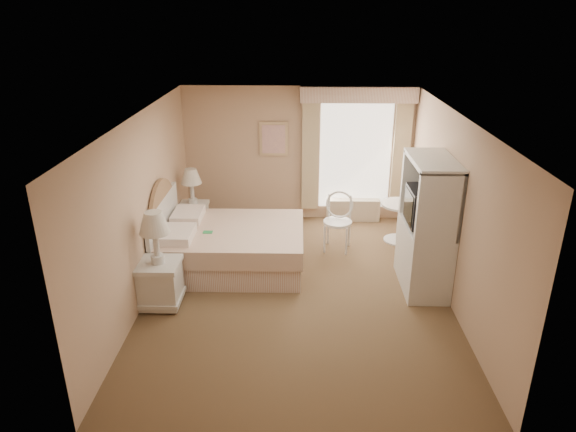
{
  "coord_description": "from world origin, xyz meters",
  "views": [
    {
      "loc": [
        0.02,
        -6.46,
        3.78
      ],
      "look_at": [
        -0.13,
        0.3,
        1.02
      ],
      "focal_mm": 32.0,
      "sensor_mm": 36.0,
      "label": 1
    }
  ],
  "objects_px": {
    "bed": "(225,245)",
    "armoire": "(426,236)",
    "cafe_chair": "(338,217)",
    "round_table": "(400,216)",
    "nightstand_near": "(159,272)",
    "nightstand_far": "(194,211)"
  },
  "relations": [
    {
      "from": "round_table",
      "to": "armoire",
      "type": "bearing_deg",
      "value": -87.67
    },
    {
      "from": "nightstand_near",
      "to": "armoire",
      "type": "height_order",
      "value": "armoire"
    },
    {
      "from": "round_table",
      "to": "nightstand_near",
      "type": "bearing_deg",
      "value": -149.0
    },
    {
      "from": "nightstand_far",
      "to": "round_table",
      "type": "height_order",
      "value": "nightstand_far"
    },
    {
      "from": "cafe_chair",
      "to": "round_table",
      "type": "bearing_deg",
      "value": 27.76
    },
    {
      "from": "nightstand_far",
      "to": "round_table",
      "type": "bearing_deg",
      "value": -3.26
    },
    {
      "from": "bed",
      "to": "armoire",
      "type": "xyz_separation_m",
      "value": [
        2.93,
        -0.54,
        0.43
      ]
    },
    {
      "from": "nightstand_far",
      "to": "cafe_chair",
      "type": "xyz_separation_m",
      "value": [
        2.52,
        -0.5,
        0.11
      ]
    },
    {
      "from": "nightstand_far",
      "to": "round_table",
      "type": "xyz_separation_m",
      "value": [
        3.59,
        -0.2,
        0.01
      ]
    },
    {
      "from": "nightstand_near",
      "to": "cafe_chair",
      "type": "distance_m",
      "value": 3.13
    },
    {
      "from": "bed",
      "to": "round_table",
      "type": "bearing_deg",
      "value": 19.44
    },
    {
      "from": "nightstand_near",
      "to": "bed",
      "type": "bearing_deg",
      "value": 57.72
    },
    {
      "from": "bed",
      "to": "round_table",
      "type": "height_order",
      "value": "bed"
    },
    {
      "from": "nightstand_near",
      "to": "nightstand_far",
      "type": "bearing_deg",
      "value": 90.0
    },
    {
      "from": "bed",
      "to": "nightstand_far",
      "type": "bearing_deg",
      "value": 120.73
    },
    {
      "from": "bed",
      "to": "cafe_chair",
      "type": "relative_size",
      "value": 2.23
    },
    {
      "from": "nightstand_far",
      "to": "cafe_chair",
      "type": "height_order",
      "value": "nightstand_far"
    },
    {
      "from": "cafe_chair",
      "to": "armoire",
      "type": "bearing_deg",
      "value": -35.34
    },
    {
      "from": "bed",
      "to": "armoire",
      "type": "distance_m",
      "value": 3.01
    },
    {
      "from": "nightstand_near",
      "to": "cafe_chair",
      "type": "xyz_separation_m",
      "value": [
        2.52,
        1.86,
        0.06
      ]
    },
    {
      "from": "round_table",
      "to": "armoire",
      "type": "xyz_separation_m",
      "value": [
        0.06,
        -1.55,
        0.33
      ]
    },
    {
      "from": "round_table",
      "to": "armoire",
      "type": "height_order",
      "value": "armoire"
    }
  ]
}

